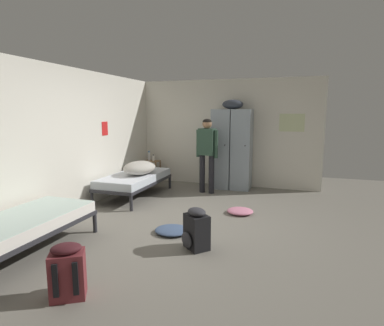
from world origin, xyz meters
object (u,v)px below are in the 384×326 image
person_traveler (207,149)px  water_bottle (149,156)px  clothes_pile_denim (172,230)px  shelf_unit (152,169)px  bed_left_front (21,225)px  lotion_bottle (153,158)px  backpack_black (196,230)px  bed_left_rear (135,179)px  clothes_pile_pink (240,211)px  bedding_heap (140,168)px  backpack_maroon (68,272)px  locker_bank (232,147)px

person_traveler → water_bottle: 1.81m
person_traveler → clothes_pile_denim: bearing=-86.1°
shelf_unit → bed_left_front: bearing=-86.7°
bed_left_front → clothes_pile_denim: size_ratio=3.66×
lotion_bottle → backpack_black: size_ratio=0.30×
person_traveler → lotion_bottle: size_ratio=9.90×
bed_left_rear → clothes_pile_denim: bearing=-47.6°
bed_left_rear → clothes_pile_pink: size_ratio=4.10×
bedding_heap → water_bottle: (-0.44, 1.34, 0.05)m
backpack_maroon → water_bottle: bearing=107.3°
bed_left_rear → shelf_unit: bearing=100.5°
bed_left_front → backpack_maroon: backpack_maroon is taller
bed_left_rear → water_bottle: 1.44m
bed_left_front → backpack_black: bearing=22.7°
bed_left_front → clothes_pile_pink: size_ratio=4.10×
backpack_black → clothes_pile_denim: (-0.51, 0.41, -0.22)m
backpack_black → locker_bank: bearing=94.0°
bed_left_rear → backpack_maroon: (1.20, -3.53, -0.12)m
shelf_unit → person_traveler: size_ratio=0.35×
bedding_heap → clothes_pile_pink: 2.34m
shelf_unit → person_traveler: 1.82m
water_bottle → backpack_black: bearing=-55.6°
locker_bank → clothes_pile_pink: 2.14m
locker_bank → water_bottle: (-2.12, -0.05, -0.29)m
bed_left_rear → water_bottle: (-0.33, 1.37, 0.30)m
bed_left_rear → person_traveler: bearing=30.7°
person_traveler → water_bottle: size_ratio=6.79×
person_traveler → backpack_maroon: (-0.16, -4.34, -0.73)m
clothes_pile_pink → shelf_unit: bearing=145.3°
bed_left_front → water_bottle: size_ratio=7.86×
water_bottle → clothes_pile_denim: (1.86, -3.04, -0.64)m
backpack_maroon → locker_bank: bearing=83.2°
bed_left_front → lotion_bottle: size_ratio=11.45×
person_traveler → clothes_pile_denim: 2.66m
locker_bank → water_bottle: locker_bank is taller
lotion_bottle → bedding_heap: bearing=-77.2°
locker_bank → bedding_heap: bearing=-140.3°
bed_left_front → backpack_maroon: bearing=-26.6°
backpack_maroon → lotion_bottle: bearing=105.9°
bed_left_front → backpack_black: size_ratio=3.45×
clothes_pile_pink → backpack_black: bearing=-100.3°
shelf_unit → clothes_pile_denim: 3.52m
lotion_bottle → clothes_pile_pink: (2.51, -1.74, -0.60)m
locker_bank → water_bottle: 2.14m
bed_left_front → backpack_black: (2.03, 0.85, -0.12)m
bed_left_front → clothes_pile_pink: (2.33, 2.49, -0.34)m
shelf_unit → backpack_black: shelf_unit is taller
shelf_unit → bed_left_front: 4.29m
bedding_heap → water_bottle: 1.41m
bed_left_rear → backpack_black: 2.91m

